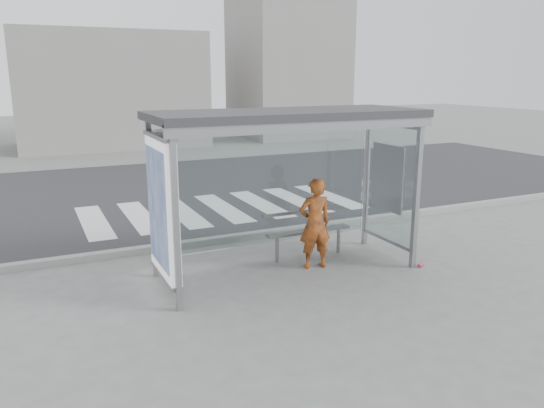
{
  "coord_description": "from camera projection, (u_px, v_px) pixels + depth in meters",
  "views": [
    {
      "loc": [
        -3.69,
        -7.32,
        3.14
      ],
      "look_at": [
        -0.18,
        0.2,
        1.12
      ],
      "focal_mm": 35.0,
      "sensor_mm": 36.0,
      "label": 1
    }
  ],
  "objects": [
    {
      "name": "ground",
      "position": [
        287.0,
        271.0,
        8.71
      ],
      "size": [
        80.0,
        80.0,
        0.0
      ],
      "primitive_type": "plane",
      "color": "slate",
      "rests_on": "ground"
    },
    {
      "name": "bus_shelter",
      "position": [
        265.0,
        153.0,
        8.14
      ],
      "size": [
        4.25,
        1.65,
        2.62
      ],
      "color": "gray",
      "rests_on": "ground"
    },
    {
      "name": "road",
      "position": [
        176.0,
        190.0,
        14.87
      ],
      "size": [
        30.0,
        10.0,
        0.01
      ],
      "primitive_type": "cube",
      "color": "#28282B",
      "rests_on": "ground"
    },
    {
      "name": "soda_can",
      "position": [
        421.0,
        265.0,
        8.9
      ],
      "size": [
        0.13,
        0.11,
        0.06
      ],
      "primitive_type": "cylinder",
      "rotation": [
        0.0,
        1.57,
        0.39
      ],
      "color": "#CD3C6E",
      "rests_on": "ground"
    },
    {
      "name": "curb",
      "position": [
        243.0,
        236.0,
        10.41
      ],
      "size": [
        30.0,
        0.18,
        0.12
      ],
      "primitive_type": "cube",
      "color": "gray",
      "rests_on": "ground"
    },
    {
      "name": "building_center",
      "position": [
        109.0,
        90.0,
        23.96
      ],
      "size": [
        8.0,
        5.0,
        5.0
      ],
      "primitive_type": "cube",
      "color": "gray",
      "rests_on": "ground"
    },
    {
      "name": "person",
      "position": [
        315.0,
        224.0,
        8.73
      ],
      "size": [
        0.6,
        0.43,
        1.52
      ],
      "primitive_type": "imported",
      "rotation": [
        0.0,
        0.0,
        3.01
      ],
      "color": "orange",
      "rests_on": "ground"
    },
    {
      "name": "bench",
      "position": [
        308.0,
        230.0,
        9.3
      ],
      "size": [
        1.59,
        0.31,
        0.82
      ],
      "color": "slate",
      "rests_on": "ground"
    },
    {
      "name": "building_right",
      "position": [
        287.0,
        68.0,
        27.43
      ],
      "size": [
        5.0,
        5.0,
        7.0
      ],
      "primitive_type": "cube",
      "color": "gray",
      "rests_on": "ground"
    },
    {
      "name": "crosswalk",
      "position": [
        223.0,
        208.0,
        12.87
      ],
      "size": [
        6.55,
        3.0,
        0.0
      ],
      "color": "silver",
      "rests_on": "ground"
    }
  ]
}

